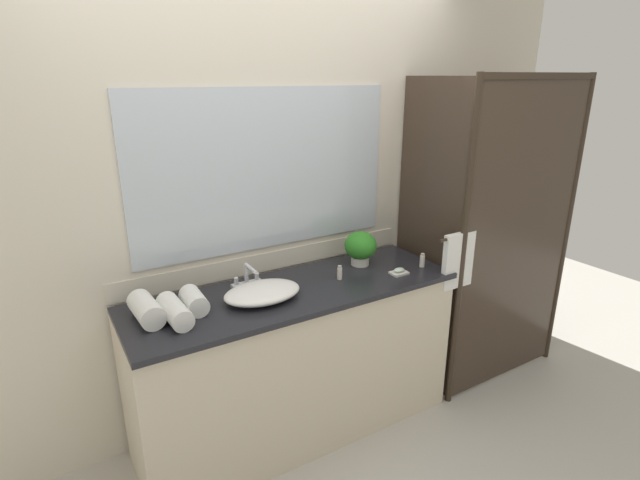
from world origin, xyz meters
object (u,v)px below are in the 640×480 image
Objects in this scene: rolled_towel_middle at (175,311)px; rolled_towel_far_edge at (194,301)px; soap_dish at (399,272)px; amenity_bottle_body_wash at (340,273)px; faucet at (247,278)px; sink_basin at (262,292)px; potted_plant at (360,247)px; amenity_bottle_conditioner at (422,260)px; rolled_towel_near_edge at (146,310)px.

rolled_towel_middle is 1.37× the size of rolled_towel_far_edge.
amenity_bottle_body_wash is at bearing 160.91° from soap_dish.
faucet is 0.51m from amenity_bottle_body_wash.
rolled_towel_middle reaches higher than soap_dish.
sink_basin is 0.72m from potted_plant.
soap_dish is 0.39× the size of rolled_towel_middle.
soap_dish is 1.16m from rolled_towel_far_edge.
rolled_towel_middle reaches higher than amenity_bottle_conditioner.
sink_basin is 1.00m from amenity_bottle_conditioner.
soap_dish is 1.20× the size of amenity_bottle_conditioner.
potted_plant is 0.80× the size of rolled_towel_middle.
rolled_towel_far_edge is (0.22, -0.01, -0.01)m from rolled_towel_near_edge.
potted_plant is 1.26m from rolled_towel_near_edge.
rolled_towel_far_edge is (-1.04, -0.08, -0.06)m from potted_plant.
faucet reaches higher than rolled_towel_far_edge.
rolled_towel_far_edge is at bearing -175.74° from potted_plant.
amenity_bottle_conditioner is 1.05× the size of amenity_bottle_body_wash.
soap_dish is (0.81, -0.10, -0.02)m from sink_basin.
rolled_towel_near_edge is (-1.56, 0.15, 0.02)m from amenity_bottle_conditioner.
sink_basin reaches higher than soap_dish.
rolled_towel_middle is 0.13m from rolled_towel_far_edge.
amenity_bottle_conditioner is (0.30, -0.22, -0.07)m from potted_plant.
rolled_towel_near_edge reaches higher than sink_basin.
sink_basin is at bearing -169.31° from potted_plant.
amenity_bottle_body_wash is at bearing 1.27° from rolled_towel_middle.
amenity_bottle_body_wash reaches higher than soap_dish.
rolled_towel_far_edge reaches higher than sink_basin.
amenity_bottle_body_wash is 0.82m from rolled_towel_far_edge.
faucet reaches higher than rolled_towel_middle.
sink_basin is at bearing 0.89° from rolled_towel_middle.
faucet is at bearing 159.62° from amenity_bottle_body_wash.
amenity_bottle_conditioner is at bearing -15.50° from faucet.
faucet reaches higher than amenity_bottle_body_wash.
soap_dish is at bearing -4.31° from rolled_towel_middle.
amenity_bottle_conditioner is 0.34× the size of rolled_towel_near_edge.
amenity_bottle_body_wash is (-0.23, -0.12, -0.08)m from potted_plant.
faucet is 2.14× the size of amenity_bottle_body_wash.
amenity_bottle_body_wash is at bearing -20.38° from faucet.
soap_dish is 0.41× the size of rolled_towel_near_edge.
sink_basin is at bearing -90.00° from faucet.
potted_plant reaches higher than sink_basin.
rolled_towel_near_edge is at bearing 174.32° from amenity_bottle_conditioner.
potted_plant is (0.71, -0.06, 0.07)m from faucet.
faucet is 0.66× the size of rolled_towel_middle.
amenity_bottle_body_wash is 1.04m from rolled_towel_near_edge.
soap_dish is at bearing -7.81° from rolled_towel_far_edge.
rolled_towel_middle is (-0.44, -0.01, 0.01)m from sink_basin.
amenity_bottle_conditioner is (0.19, 0.02, 0.03)m from soap_dish.
rolled_towel_middle is at bearing 176.86° from amenity_bottle_conditioner.
rolled_towel_near_edge is at bearing 172.95° from sink_basin.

